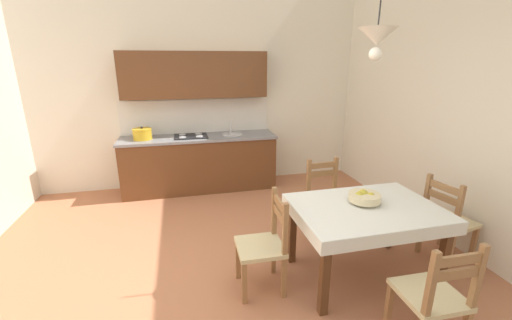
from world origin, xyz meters
TOP-DOWN VIEW (x-y plane):
  - ground_plane at (0.00, 0.00)m, footprint 5.85×6.24m
  - wall_back at (0.00, 2.88)m, footprint 5.85×0.12m
  - wall_right at (2.69, 0.00)m, footprint 0.12×6.24m
  - kitchen_cabinetry at (-0.11, 2.55)m, footprint 2.46×0.63m
  - dining_table at (1.27, -0.18)m, footprint 1.36×0.97m
  - dining_chair_kitchen_side at (1.28, 0.68)m, footprint 0.44×0.44m
  - dining_chair_window_side at (2.30, -0.12)m, footprint 0.49×0.49m
  - dining_chair_camera_side at (1.31, -1.06)m, footprint 0.43×0.43m
  - dining_chair_tv_side at (0.30, -0.12)m, footprint 0.43×0.43m
  - fruit_bowl at (1.29, -0.10)m, footprint 0.30×0.30m
  - pendant_lamp at (1.24, -0.11)m, footprint 0.32×0.32m

SIDE VIEW (x-z plane):
  - ground_plane at x=0.00m, z-range -0.10..0.00m
  - dining_chair_kitchen_side at x=1.28m, z-range -0.02..0.91m
  - dining_chair_window_side at x=2.30m, z-range -0.02..0.91m
  - dining_chair_camera_side at x=1.31m, z-range -0.02..0.91m
  - dining_chair_tv_side at x=0.30m, z-range -0.02..0.91m
  - dining_table at x=1.27m, z-range 0.25..1.00m
  - fruit_bowl at x=1.29m, z-range 0.75..0.87m
  - kitchen_cabinetry at x=-0.11m, z-range -0.24..1.96m
  - wall_back at x=0.00m, z-range 0.00..4.27m
  - wall_right at x=2.69m, z-range 0.00..4.27m
  - pendant_lamp at x=1.24m, z-range 1.84..2.65m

